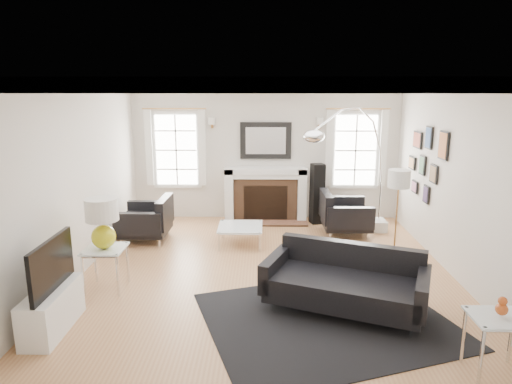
{
  "coord_description": "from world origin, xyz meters",
  "views": [
    {
      "loc": [
        -0.05,
        -6.41,
        2.73
      ],
      "look_at": [
        -0.16,
        0.3,
        1.18
      ],
      "focal_mm": 32.0,
      "sensor_mm": 36.0,
      "label": 1
    }
  ],
  "objects_px": {
    "armchair_left": "(148,221)",
    "gourd_lamp": "(102,220)",
    "coffee_table": "(240,228)",
    "sofa": "(345,282)",
    "fireplace": "(265,195)",
    "armchair_right": "(343,215)",
    "arc_floor_lamp": "(350,168)"
  },
  "relations": [
    {
      "from": "armchair_left",
      "to": "gourd_lamp",
      "type": "xyz_separation_m",
      "value": [
        -0.07,
        -2.08,
        0.63
      ]
    },
    {
      "from": "armchair_left",
      "to": "coffee_table",
      "type": "relative_size",
      "value": 1.28
    },
    {
      "from": "armchair_left",
      "to": "sofa",
      "type": "bearing_deg",
      "value": -39.83
    },
    {
      "from": "sofa",
      "to": "coffee_table",
      "type": "height_order",
      "value": "sofa"
    },
    {
      "from": "sofa",
      "to": "gourd_lamp",
      "type": "distance_m",
      "value": 3.29
    },
    {
      "from": "fireplace",
      "to": "sofa",
      "type": "bearing_deg",
      "value": -75.89
    },
    {
      "from": "sofa",
      "to": "armchair_right",
      "type": "relative_size",
      "value": 2.16
    },
    {
      "from": "armchair_left",
      "to": "arc_floor_lamp",
      "type": "bearing_deg",
      "value": 0.2
    },
    {
      "from": "armchair_left",
      "to": "gourd_lamp",
      "type": "relative_size",
      "value": 1.42
    },
    {
      "from": "sofa",
      "to": "arc_floor_lamp",
      "type": "height_order",
      "value": "arc_floor_lamp"
    },
    {
      "from": "armchair_left",
      "to": "armchair_right",
      "type": "xyz_separation_m",
      "value": [
        3.59,
        0.41,
        0.01
      ]
    },
    {
      "from": "armchair_right",
      "to": "coffee_table",
      "type": "distance_m",
      "value": 2.01
    },
    {
      "from": "armchair_right",
      "to": "coffee_table",
      "type": "bearing_deg",
      "value": -161.06
    },
    {
      "from": "coffee_table",
      "to": "arc_floor_lamp",
      "type": "xyz_separation_m",
      "value": [
        1.93,
        0.25,
        1.03
      ]
    },
    {
      "from": "armchair_left",
      "to": "coffee_table",
      "type": "distance_m",
      "value": 1.7
    },
    {
      "from": "fireplace",
      "to": "armchair_right",
      "type": "height_order",
      "value": "fireplace"
    },
    {
      "from": "fireplace",
      "to": "coffee_table",
      "type": "distance_m",
      "value": 1.63
    },
    {
      "from": "sofa",
      "to": "arc_floor_lamp",
      "type": "relative_size",
      "value": 0.87
    },
    {
      "from": "armchair_right",
      "to": "gourd_lamp",
      "type": "distance_m",
      "value": 4.47
    },
    {
      "from": "armchair_right",
      "to": "arc_floor_lamp",
      "type": "relative_size",
      "value": 0.4
    },
    {
      "from": "fireplace",
      "to": "coffee_table",
      "type": "bearing_deg",
      "value": -106.18
    },
    {
      "from": "sofa",
      "to": "armchair_left",
      "type": "relative_size",
      "value": 2.17
    },
    {
      "from": "fireplace",
      "to": "coffee_table",
      "type": "xyz_separation_m",
      "value": [
        -0.45,
        -1.55,
        -0.23
      ]
    },
    {
      "from": "fireplace",
      "to": "armchair_right",
      "type": "relative_size",
      "value": 1.71
    },
    {
      "from": "coffee_table",
      "to": "sofa",
      "type": "bearing_deg",
      "value": -58.74
    },
    {
      "from": "armchair_right",
      "to": "gourd_lamp",
      "type": "xyz_separation_m",
      "value": [
        -3.65,
        -2.49,
        0.62
      ]
    },
    {
      "from": "armchair_right",
      "to": "armchair_left",
      "type": "bearing_deg",
      "value": -173.46
    },
    {
      "from": "fireplace",
      "to": "arc_floor_lamp",
      "type": "distance_m",
      "value": 2.12
    },
    {
      "from": "sofa",
      "to": "armchair_right",
      "type": "distance_m",
      "value": 3.05
    },
    {
      "from": "sofa",
      "to": "armchair_left",
      "type": "bearing_deg",
      "value": 140.17
    },
    {
      "from": "fireplace",
      "to": "armchair_left",
      "type": "xyz_separation_m",
      "value": [
        -2.13,
        -1.31,
        -0.18
      ]
    },
    {
      "from": "sofa",
      "to": "coffee_table",
      "type": "xyz_separation_m",
      "value": [
        -1.43,
        2.36,
        -0.04
      ]
    }
  ]
}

